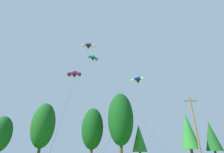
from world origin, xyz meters
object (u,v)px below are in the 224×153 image
Objects in this scene: parafoil_kite_far_teal at (93,58)px; parafoil_kite_low_magenta at (74,74)px; utility_pole at (196,128)px; parafoil_kite_high_purple at (88,46)px; parafoil_kite_mid_blue_white at (138,80)px.

parafoil_kite_far_teal reaches higher than parafoil_kite_low_magenta.
parafoil_kite_high_purple is (-17.25, 6.86, 18.48)m from utility_pole.
parafoil_kite_high_purple is 1.48× the size of parafoil_kite_low_magenta.
parafoil_kite_low_magenta is (-14.82, -8.39, -2.89)m from parafoil_kite_mid_blue_white.
parafoil_kite_far_teal is at bearing 143.41° from utility_pole.
parafoil_kite_mid_blue_white is 12.75m from parafoil_kite_far_teal.
parafoil_kite_mid_blue_white is (-4.68, 14.10, 13.71)m from utility_pole.
parafoil_kite_mid_blue_white is 0.84× the size of parafoil_kite_far_teal.
utility_pole is 0.64× the size of parafoil_kite_low_magenta.
parafoil_kite_far_teal reaches higher than parafoil_kite_mid_blue_white.
parafoil_kite_far_teal is 10.49m from parafoil_kite_low_magenta.
utility_pole is 0.44× the size of parafoil_kite_far_teal.
parafoil_kite_high_purple is at bearing -150.06° from parafoil_kite_mid_blue_white.
parafoil_kite_high_purple reaches higher than utility_pole.
parafoil_kite_high_purple is at bearing 27.02° from parafoil_kite_low_magenta.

